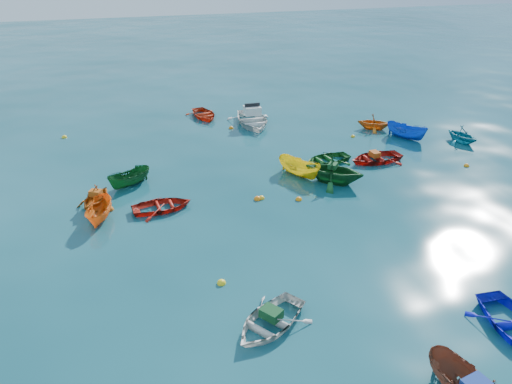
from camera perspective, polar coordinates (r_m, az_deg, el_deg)
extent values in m
plane|color=#093942|center=(22.73, 3.51, -6.37)|extent=(160.00, 160.00, 0.00)
imported|color=beige|center=(18.61, 1.53, -15.05)|extent=(4.01, 3.80, 0.68)
imported|color=#BD5511|center=(27.33, -17.68, -1.61)|extent=(2.99, 3.14, 1.29)
imported|color=yellow|center=(29.59, 4.96, 1.88)|extent=(2.47, 3.22, 1.18)
imported|color=#13551C|center=(31.62, 8.07, 3.40)|extent=(3.41, 2.71, 0.64)
imported|color=teal|center=(37.32, 22.35, 5.30)|extent=(2.56, 2.81, 1.26)
imported|color=#B51B0F|center=(26.21, -10.64, -1.99)|extent=(3.21, 2.41, 0.63)
imported|color=orange|center=(25.99, -17.30, -3.07)|extent=(1.66, 2.89, 1.05)
imported|color=#124D1F|center=(28.98, 8.81, 1.09)|extent=(4.46, 4.40, 1.78)
imported|color=#A7150D|center=(32.33, 13.47, 3.43)|extent=(3.61, 2.71, 0.71)
imported|color=#0D40AE|center=(36.81, 16.71, 5.92)|extent=(2.56, 3.18, 1.17)
imported|color=red|center=(39.85, -5.96, 8.49)|extent=(2.86, 3.63, 0.68)
imported|color=orange|center=(38.04, 13.25, 7.02)|extent=(3.08, 2.96, 1.25)
imported|color=#124D1F|center=(29.15, -14.15, 0.72)|extent=(2.85, 2.26, 1.05)
imported|color=silver|center=(38.00, -0.43, 7.72)|extent=(3.49, 4.75, 1.56)
cube|color=#11451F|center=(18.33, 1.75, -13.69)|extent=(0.88, 0.92, 0.35)
cube|color=#C25613|center=(27.02, -17.86, -0.09)|extent=(0.72, 0.66, 0.28)
cube|color=#124A1E|center=(28.58, 8.77, 2.99)|extent=(0.73, 0.75, 0.29)
cube|color=#B84C12|center=(32.08, 13.41, 4.25)|extent=(0.55, 0.69, 0.32)
sphere|color=yellow|center=(20.58, -3.97, -10.39)|extent=(0.37, 0.37, 0.37)
sphere|color=orange|center=(26.81, 4.90, -0.90)|extent=(0.35, 0.35, 0.35)
sphere|color=yellow|center=(30.75, -12.99, 2.26)|extent=(0.31, 0.31, 0.31)
sphere|color=orange|center=(26.75, 0.17, -0.87)|extent=(0.39, 0.39, 0.39)
sphere|color=gold|center=(26.84, 0.61, -0.76)|extent=(0.35, 0.35, 0.35)
sphere|color=orange|center=(33.37, 22.91, 2.74)|extent=(0.33, 0.33, 0.33)
sphere|color=yellow|center=(37.86, -21.05, 5.82)|extent=(0.36, 0.36, 0.36)
sphere|color=orange|center=(37.21, -2.85, 7.26)|extent=(0.36, 0.36, 0.36)
sphere|color=yellow|center=(36.17, 11.01, 6.21)|extent=(0.30, 0.30, 0.30)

